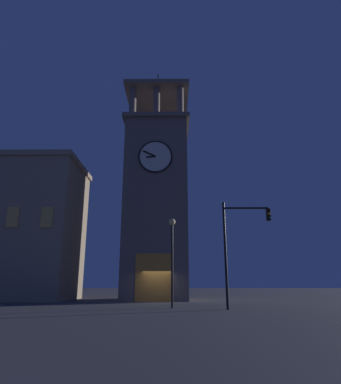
% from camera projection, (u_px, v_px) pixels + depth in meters
% --- Properties ---
extents(ground_plane, '(200.00, 200.00, 0.00)m').
position_uv_depth(ground_plane, '(157.00, 302.00, 27.16)').
color(ground_plane, '#424247').
extents(clocktower, '(6.60, 7.62, 24.49)m').
position_uv_depth(clocktower, '(157.00, 204.00, 33.56)').
color(clocktower, '#75665B').
rests_on(clocktower, ground_plane).
extents(traffic_signal_near, '(2.97, 0.41, 6.39)m').
position_uv_depth(traffic_signal_near, '(239.00, 237.00, 20.28)').
color(traffic_signal_near, black).
rests_on(traffic_signal_near, ground_plane).
extents(street_lamp, '(0.44, 0.44, 5.63)m').
position_uv_depth(street_lamp, '(172.00, 245.00, 21.54)').
color(street_lamp, black).
rests_on(street_lamp, ground_plane).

